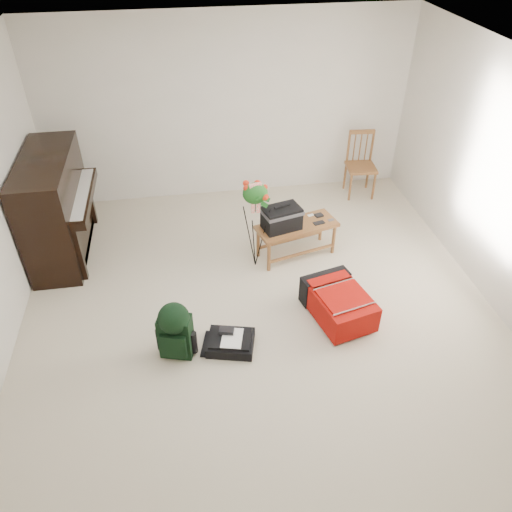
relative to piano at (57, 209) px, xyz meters
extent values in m
cube|color=beige|center=(2.19, -1.60, -0.60)|extent=(5.00, 5.50, 0.01)
cube|color=white|center=(2.19, -1.60, 1.90)|extent=(5.00, 5.50, 0.01)
cube|color=silver|center=(2.19, 1.15, 0.65)|extent=(5.00, 0.04, 2.50)
cube|color=black|center=(-0.01, 0.00, 0.03)|extent=(0.55, 1.50, 1.25)
cube|color=black|center=(0.29, 0.00, 0.13)|extent=(0.28, 1.30, 0.10)
cube|color=white|center=(0.29, 0.00, 0.18)|extent=(0.22, 1.20, 0.02)
cube|color=black|center=(0.04, 0.00, -0.55)|extent=(0.45, 1.30, 0.10)
cube|color=#955B30|center=(2.79, -0.55, -0.18)|extent=(1.03, 0.62, 0.04)
cylinder|color=#955B30|center=(2.35, -0.70, -0.40)|extent=(0.04, 0.04, 0.40)
cylinder|color=#955B30|center=(2.35, -0.39, -0.40)|extent=(0.04, 0.04, 0.40)
cylinder|color=#955B30|center=(3.22, -0.70, -0.40)|extent=(0.04, 0.04, 0.40)
cylinder|color=#955B30|center=(3.22, -0.39, -0.40)|extent=(0.04, 0.04, 0.40)
cube|color=#955B30|center=(4.03, 0.76, -0.17)|extent=(0.43, 0.43, 0.04)
cylinder|color=#955B30|center=(3.86, 0.59, -0.40)|extent=(0.03, 0.03, 0.41)
cylinder|color=#955B30|center=(3.86, 0.93, -0.40)|extent=(0.03, 0.03, 0.41)
cylinder|color=#955B30|center=(4.20, 0.59, -0.40)|extent=(0.03, 0.03, 0.41)
cylinder|color=#955B30|center=(4.20, 0.93, -0.40)|extent=(0.03, 0.03, 0.41)
cube|color=#955B30|center=(4.03, 0.93, 0.29)|extent=(0.36, 0.07, 0.06)
cylinder|color=#955B30|center=(3.86, 0.93, 0.06)|extent=(0.03, 0.03, 0.49)
cylinder|color=#955B30|center=(4.20, 0.93, 0.06)|extent=(0.03, 0.03, 0.49)
cube|color=#B40907|center=(2.98, -1.68, -0.43)|extent=(0.68, 0.87, 0.30)
cube|color=black|center=(2.98, -1.39, -0.43)|extent=(0.56, 0.30, 0.32)
cube|color=#B40907|center=(2.98, -1.74, -0.27)|extent=(0.55, 0.54, 0.02)
cube|color=silver|center=(2.98, -1.96, -0.26)|extent=(0.47, 0.13, 0.01)
cube|color=black|center=(1.81, -1.94, -0.55)|extent=(0.53, 0.46, 0.11)
cube|color=black|center=(1.81, -1.94, -0.48)|extent=(0.46, 0.40, 0.03)
cube|color=white|center=(1.83, -1.96, -0.45)|extent=(0.26, 0.31, 0.01)
cube|color=black|center=(1.77, -1.89, -0.43)|extent=(0.16, 0.12, 0.05)
cube|color=black|center=(1.29, -1.93, -0.37)|extent=(0.35, 0.27, 0.47)
cube|color=black|center=(1.29, -2.04, -0.39)|extent=(0.25, 0.12, 0.27)
sphere|color=black|center=(1.29, -1.93, -0.13)|extent=(0.30, 0.30, 0.30)
cube|color=black|center=(1.22, -1.83, -0.37)|extent=(0.05, 0.04, 0.41)
cube|color=black|center=(1.37, -1.83, -0.37)|extent=(0.05, 0.04, 0.41)
cylinder|color=black|center=(2.27, -0.67, 0.30)|extent=(0.01, 0.01, 0.30)
ellipsoid|color=#1D5A1C|center=(2.27, -0.67, 0.38)|extent=(0.28, 0.20, 0.26)
cube|color=#EC3C29|center=(2.27, -0.69, 0.47)|extent=(0.14, 0.06, 0.08)
camera|label=1|loc=(1.51, -5.34, 3.11)|focal=35.00mm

